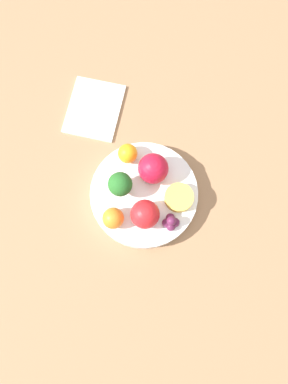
{
  "coord_description": "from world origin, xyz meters",
  "views": [
    {
      "loc": [
        -0.18,
        0.01,
        0.79
      ],
      "look_at": [
        0.0,
        0.0,
        0.06
      ],
      "focal_mm": 35.0,
      "sensor_mm": 36.0,
      "label": 1
    }
  ],
  "objects": [
    {
      "name": "bowl",
      "position": [
        0.0,
        0.0,
        0.04
      ],
      "size": [
        0.22,
        0.22,
        0.03
      ],
      "color": "white",
      "rests_on": "table_surface"
    },
    {
      "name": "orange_front",
      "position": [
        0.08,
        0.03,
        0.07
      ],
      "size": [
        0.04,
        0.04,
        0.04
      ],
      "color": "orange",
      "rests_on": "bowl"
    },
    {
      "name": "ground_plane",
      "position": [
        0.0,
        0.0,
        0.0
      ],
      "size": [
        6.0,
        6.0,
        0.0
      ],
      "primitive_type": "plane",
      "color": "gray"
    },
    {
      "name": "napkin",
      "position": [
        0.2,
        0.1,
        0.02
      ],
      "size": [
        0.16,
        0.15,
        0.01
      ],
      "color": "white",
      "rests_on": "table_surface"
    },
    {
      "name": "broccoli",
      "position": [
        0.01,
        0.05,
        0.09
      ],
      "size": [
        0.05,
        0.05,
        0.06
      ],
      "color": "#99C17A",
      "rests_on": "bowl"
    },
    {
      "name": "small_cup",
      "position": [
        -0.01,
        -0.07,
        0.06
      ],
      "size": [
        0.06,
        0.06,
        0.02
      ],
      "color": "#F4CC4C",
      "rests_on": "bowl"
    },
    {
      "name": "apple_red",
      "position": [
        0.04,
        -0.02,
        0.08
      ],
      "size": [
        0.06,
        0.06,
        0.06
      ],
      "color": "#B7142D",
      "rests_on": "bowl"
    },
    {
      "name": "table_surface",
      "position": [
        0.0,
        0.0,
        0.01
      ],
      "size": [
        1.2,
        1.2,
        0.02
      ],
      "color": "#936D4C",
      "rests_on": "ground_plane"
    },
    {
      "name": "orange_back",
      "position": [
        -0.05,
        0.06,
        0.07
      ],
      "size": [
        0.04,
        0.04,
        0.04
      ],
      "color": "orange",
      "rests_on": "bowl"
    },
    {
      "name": "apple_green",
      "position": [
        -0.05,
        0.0,
        0.08
      ],
      "size": [
        0.06,
        0.06,
        0.06
      ],
      "color": "red",
      "rests_on": "bowl"
    },
    {
      "name": "grape_cluster",
      "position": [
        -0.06,
        -0.05,
        0.06
      ],
      "size": [
        0.04,
        0.04,
        0.03
      ],
      "color": "#5B1E42",
      "rests_on": "bowl"
    }
  ]
}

